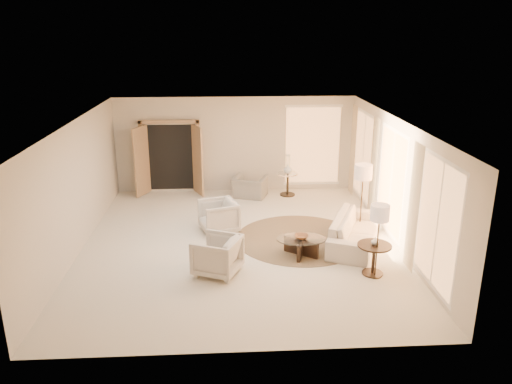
{
  "coord_description": "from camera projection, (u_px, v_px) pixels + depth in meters",
  "views": [
    {
      "loc": [
        -0.24,
        -10.41,
        4.67
      ],
      "look_at": [
        0.4,
        0.4,
        1.1
      ],
      "focal_mm": 35.0,
      "sensor_mm": 36.0,
      "label": 1
    }
  ],
  "objects": [
    {
      "name": "armchair_left",
      "position": [
        218.0,
        215.0,
        11.91
      ],
      "size": [
        0.98,
        1.02,
        0.85
      ],
      "primitive_type": "imported",
      "rotation": [
        0.0,
        0.0,
        -1.26
      ],
      "color": "beige",
      "rests_on": "room"
    },
    {
      "name": "sofa",
      "position": [
        355.0,
        231.0,
        11.22
      ],
      "size": [
        1.71,
        2.45,
        0.67
      ],
      "primitive_type": "imported",
      "rotation": [
        0.0,
        0.0,
        1.17
      ],
      "color": "beige",
      "rests_on": "room"
    },
    {
      "name": "windows_right",
      "position": [
        392.0,
        183.0,
        11.21
      ],
      "size": [
        0.1,
        6.4,
        2.4
      ],
      "primitive_type": null,
      "color": "#F2A760",
      "rests_on": "room"
    },
    {
      "name": "room",
      "position": [
        239.0,
        185.0,
        10.91
      ],
      "size": [
        7.04,
        8.04,
        2.83
      ],
      "color": "beige",
      "rests_on": "ground"
    },
    {
      "name": "end_table",
      "position": [
        374.0,
        254.0,
        9.82
      ],
      "size": [
        0.67,
        0.67,
        0.63
      ],
      "rotation": [
        0.0,
        0.0,
        0.21
      ],
      "color": "black",
      "rests_on": "room"
    },
    {
      "name": "french_doors",
      "position": [
        170.0,
        158.0,
        14.53
      ],
      "size": [
        1.95,
        0.66,
        2.16
      ],
      "color": "#A2805A",
      "rests_on": "room"
    },
    {
      "name": "side_vase",
      "position": [
        288.0,
        169.0,
        14.41
      ],
      "size": [
        0.32,
        0.32,
        0.27
      ],
      "primitive_type": "imported",
      "rotation": [
        0.0,
        0.0,
        -0.25
      ],
      "color": "white",
      "rests_on": "side_table"
    },
    {
      "name": "bowl",
      "position": [
        301.0,
        237.0,
        10.64
      ],
      "size": [
        0.35,
        0.35,
        0.08
      ],
      "primitive_type": "imported",
      "rotation": [
        0.0,
        0.0,
        -0.14
      ],
      "color": "brown",
      "rests_on": "coffee_table"
    },
    {
      "name": "curtains_right",
      "position": [
        378.0,
        174.0,
        12.08
      ],
      "size": [
        0.06,
        5.2,
        2.6
      ],
      "primitive_type": null,
      "color": "#BCAC8A",
      "rests_on": "room"
    },
    {
      "name": "area_rug",
      "position": [
        299.0,
        239.0,
        11.61
      ],
      "size": [
        3.08,
        3.08,
        0.01
      ],
      "primitive_type": "cylinder",
      "rotation": [
        0.0,
        0.0,
        -0.04
      ],
      "color": "#413020",
      "rests_on": "room"
    },
    {
      "name": "accent_chair",
      "position": [
        250.0,
        183.0,
        14.38
      ],
      "size": [
        1.07,
        0.87,
        0.81
      ],
      "primitive_type": "imported",
      "rotation": [
        0.0,
        0.0,
        2.81
      ],
      "color": "gray",
      "rests_on": "room"
    },
    {
      "name": "window_back_corner",
      "position": [
        313.0,
        146.0,
        14.8
      ],
      "size": [
        1.7,
        0.1,
        2.4
      ],
      "primitive_type": null,
      "color": "#F2A760",
      "rests_on": "room"
    },
    {
      "name": "end_vase",
      "position": [
        375.0,
        241.0,
        9.73
      ],
      "size": [
        0.17,
        0.17,
        0.16
      ],
      "primitive_type": "imported",
      "rotation": [
        0.0,
        0.0,
        0.13
      ],
      "color": "white",
      "rests_on": "end_table"
    },
    {
      "name": "floor_lamp_near",
      "position": [
        363.0,
        175.0,
        11.55
      ],
      "size": [
        0.41,
        0.41,
        1.68
      ],
      "rotation": [
        0.0,
        0.0,
        0.15
      ],
      "color": "black",
      "rests_on": "room"
    },
    {
      "name": "coffee_table",
      "position": [
        301.0,
        245.0,
        10.7
      ],
      "size": [
        1.37,
        1.37,
        0.39
      ],
      "rotation": [
        0.0,
        0.0,
        0.34
      ],
      "color": "black",
      "rests_on": "room"
    },
    {
      "name": "side_table",
      "position": [
        288.0,
        182.0,
        14.53
      ],
      "size": [
        0.58,
        0.58,
        0.67
      ],
      "rotation": [
        0.0,
        0.0,
        0.05
      ],
      "color": "black",
      "rests_on": "room"
    },
    {
      "name": "armchair_right",
      "position": [
        217.0,
        254.0,
        9.86
      ],
      "size": [
        1.04,
        1.06,
        0.85
      ],
      "primitive_type": "imported",
      "rotation": [
        0.0,
        0.0,
        -1.97
      ],
      "color": "beige",
      "rests_on": "room"
    },
    {
      "name": "floor_lamp_far",
      "position": [
        380.0,
        216.0,
        9.46
      ],
      "size": [
        0.36,
        0.36,
        1.5
      ],
      "rotation": [
        0.0,
        0.0,
        -0.27
      ],
      "color": "black",
      "rests_on": "room"
    }
  ]
}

